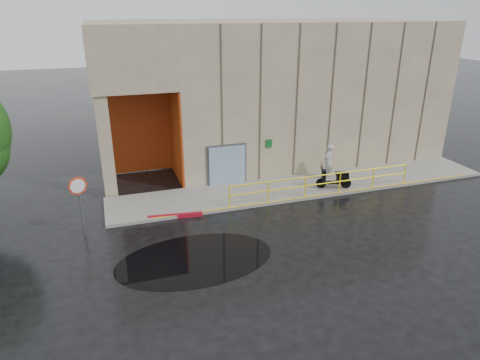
% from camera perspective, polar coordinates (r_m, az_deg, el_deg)
% --- Properties ---
extents(ground, '(120.00, 120.00, 0.00)m').
position_cam_1_polar(ground, '(17.27, 3.25, -8.08)').
color(ground, black).
rests_on(ground, ground).
extents(sidewalk, '(20.00, 3.00, 0.15)m').
position_cam_1_polar(sidewalk, '(22.42, 8.68, -0.79)').
color(sidewalk, gray).
rests_on(sidewalk, ground).
extents(building, '(20.00, 10.17, 8.00)m').
position_cam_1_polar(building, '(27.43, 5.20, 12.52)').
color(building, gray).
rests_on(building, ground).
extents(guardrail, '(9.56, 0.06, 1.03)m').
position_cam_1_polar(guardrail, '(21.21, 10.98, -0.53)').
color(guardrail, yellow).
rests_on(guardrail, sidewalk).
extents(person, '(0.81, 0.77, 1.87)m').
position_cam_1_polar(person, '(23.18, 11.67, 2.44)').
color(person, '#A8A8AD').
rests_on(person, sidewalk).
extents(scooter, '(1.80, 1.09, 1.36)m').
position_cam_1_polar(scooter, '(21.96, 12.53, 0.84)').
color(scooter, black).
rests_on(scooter, sidewalk).
extents(stop_sign, '(0.74, 0.31, 2.56)m').
position_cam_1_polar(stop_sign, '(18.00, -20.70, -1.63)').
color(stop_sign, '#5C5C60').
rests_on(stop_sign, ground).
extents(red_curb, '(2.40, 0.47, 0.18)m').
position_cam_1_polar(red_curb, '(19.19, -8.63, -4.77)').
color(red_curb, maroon).
rests_on(red_curb, ground).
extents(puddle, '(5.96, 3.76, 0.01)m').
position_cam_1_polar(puddle, '(16.15, -5.99, -10.47)').
color(puddle, black).
rests_on(puddle, ground).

